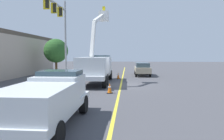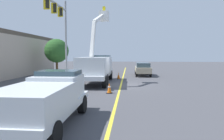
{
  "view_description": "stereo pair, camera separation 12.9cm",
  "coord_description": "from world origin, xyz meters",
  "px_view_note": "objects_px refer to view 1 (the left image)",
  "views": [
    {
      "loc": [
        -18.22,
        -1.09,
        2.78
      ],
      "look_at": [
        -0.38,
        0.77,
        1.4
      ],
      "focal_mm": 32.58,
      "sensor_mm": 36.0,
      "label": 1
    },
    {
      "loc": [
        -18.2,
        -1.22,
        2.78
      ],
      "look_at": [
        -0.38,
        0.77,
        1.4
      ],
      "focal_mm": 32.58,
      "sensor_mm": 36.0,
      "label": 2
    }
  ],
  "objects_px": {
    "service_pickup_truck": "(48,98)",
    "traffic_cone_mid_rear": "(118,76)",
    "passing_minivan": "(142,68)",
    "traffic_cone_mid_front": "(110,88)",
    "utility_bucket_truck": "(97,66)",
    "traffic_signal_mast": "(60,23)"
  },
  "relations": [
    {
      "from": "service_pickup_truck",
      "to": "traffic_cone_mid_front",
      "type": "height_order",
      "value": "service_pickup_truck"
    },
    {
      "from": "passing_minivan",
      "to": "traffic_signal_mast",
      "type": "height_order",
      "value": "traffic_signal_mast"
    },
    {
      "from": "traffic_cone_mid_front",
      "to": "passing_minivan",
      "type": "bearing_deg",
      "value": -12.75
    },
    {
      "from": "utility_bucket_truck",
      "to": "traffic_signal_mast",
      "type": "distance_m",
      "value": 6.35
    },
    {
      "from": "passing_minivan",
      "to": "traffic_cone_mid_front",
      "type": "height_order",
      "value": "passing_minivan"
    },
    {
      "from": "utility_bucket_truck",
      "to": "traffic_cone_mid_rear",
      "type": "bearing_deg",
      "value": -28.46
    },
    {
      "from": "traffic_cone_mid_front",
      "to": "traffic_signal_mast",
      "type": "relative_size",
      "value": 0.08
    },
    {
      "from": "traffic_signal_mast",
      "to": "traffic_cone_mid_front",
      "type": "bearing_deg",
      "value": -138.28
    },
    {
      "from": "utility_bucket_truck",
      "to": "traffic_cone_mid_rear",
      "type": "height_order",
      "value": "utility_bucket_truck"
    },
    {
      "from": "traffic_cone_mid_front",
      "to": "traffic_signal_mast",
      "type": "distance_m",
      "value": 10.79
    },
    {
      "from": "service_pickup_truck",
      "to": "traffic_cone_mid_rear",
      "type": "bearing_deg",
      "value": -5.71
    },
    {
      "from": "utility_bucket_truck",
      "to": "traffic_cone_mid_rear",
      "type": "relative_size",
      "value": 10.79
    },
    {
      "from": "traffic_cone_mid_rear",
      "to": "traffic_signal_mast",
      "type": "relative_size",
      "value": 0.09
    },
    {
      "from": "service_pickup_truck",
      "to": "traffic_cone_mid_rear",
      "type": "relative_size",
      "value": 7.38
    },
    {
      "from": "traffic_cone_mid_front",
      "to": "traffic_cone_mid_rear",
      "type": "xyz_separation_m",
      "value": [
        8.61,
        0.02,
        0.01
      ]
    },
    {
      "from": "utility_bucket_truck",
      "to": "traffic_signal_mast",
      "type": "relative_size",
      "value": 0.93
    },
    {
      "from": "passing_minivan",
      "to": "traffic_cone_mid_front",
      "type": "relative_size",
      "value": 6.45
    },
    {
      "from": "service_pickup_truck",
      "to": "traffic_cone_mid_rear",
      "type": "xyz_separation_m",
      "value": [
        15.5,
        -1.55,
        -0.74
      ]
    },
    {
      "from": "service_pickup_truck",
      "to": "passing_minivan",
      "type": "bearing_deg",
      "value": -12.78
    },
    {
      "from": "service_pickup_truck",
      "to": "traffic_cone_mid_rear",
      "type": "distance_m",
      "value": 15.59
    },
    {
      "from": "passing_minivan",
      "to": "traffic_cone_mid_front",
      "type": "distance_m",
      "value": 12.92
    },
    {
      "from": "utility_bucket_truck",
      "to": "passing_minivan",
      "type": "height_order",
      "value": "utility_bucket_truck"
    }
  ]
}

